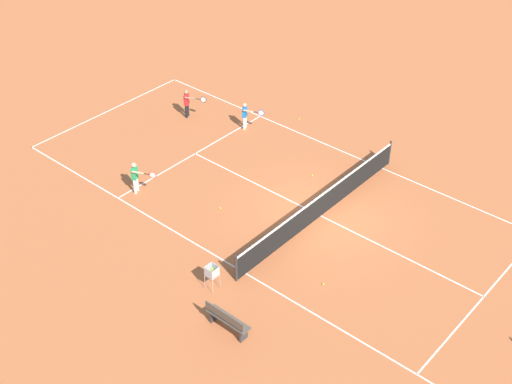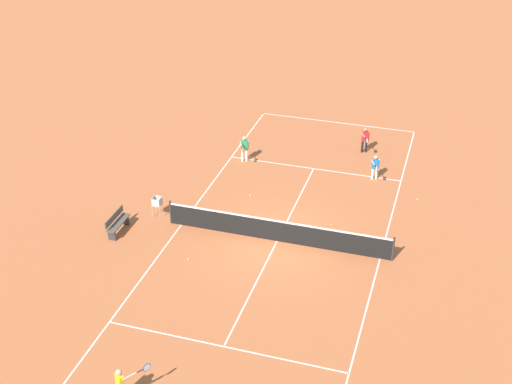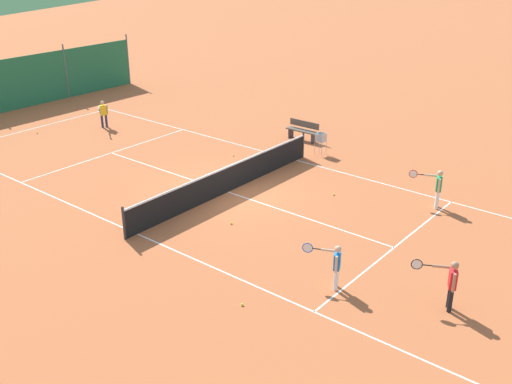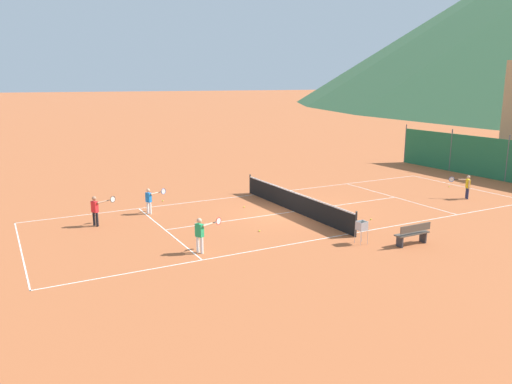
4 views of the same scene
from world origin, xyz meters
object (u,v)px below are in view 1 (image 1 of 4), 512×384
object	(u,v)px
player_far_baseline	(136,175)
player_near_baseline	(246,114)
tennis_ball_by_net_right	(299,119)
tennis_ball_alley_right	(312,176)
tennis_net	(321,205)
ball_hopper	(212,272)
tennis_ball_far_corner	(323,284)
player_near_service	(187,101)
tennis_ball_service_box	(220,208)
courtside_bench	(227,320)

from	to	relation	value
player_far_baseline	player_near_baseline	xyz separation A→B (m)	(-6.24, -0.04, -0.05)
tennis_ball_by_net_right	tennis_ball_alley_right	xyz separation A→B (m)	(3.17, 3.13, 0.00)
tennis_net	ball_hopper	bearing A→B (deg)	-3.85
tennis_ball_by_net_right	tennis_ball_far_corner	distance (m)	10.63
player_near_service	ball_hopper	xyz separation A→B (m)	(7.28, 8.44, -0.10)
tennis_net	player_far_baseline	distance (m)	7.00
tennis_net	tennis_ball_service_box	xyz separation A→B (m)	(2.09, -3.04, -0.47)
tennis_ball_far_corner	ball_hopper	world-z (taller)	ball_hopper
tennis_ball_by_net_right	tennis_ball_service_box	bearing A→B (deg)	14.72
tennis_net	ball_hopper	xyz separation A→B (m)	(5.30, -0.36, 0.16)
player_far_baseline	tennis_ball_service_box	world-z (taller)	player_far_baseline
player_far_baseline	tennis_ball_alley_right	distance (m)	6.82
player_far_baseline	tennis_ball_service_box	size ratio (longest dim) A/B	19.82
tennis_ball_service_box	tennis_ball_alley_right	size ratio (longest dim) A/B	1.00
player_near_service	tennis_ball_far_corner	distance (m)	12.09
player_far_baseline	ball_hopper	bearing A→B (deg)	71.42
courtside_bench	player_near_baseline	bearing A→B (deg)	-141.13
player_near_baseline	tennis_ball_alley_right	world-z (taller)	player_near_baseline
tennis_ball_alley_right	tennis_ball_far_corner	world-z (taller)	same
tennis_ball_far_corner	tennis_ball_by_net_right	bearing A→B (deg)	-137.77
tennis_net	tennis_ball_far_corner	xyz separation A→B (m)	(2.88, 2.25, -0.47)
tennis_ball_by_net_right	tennis_ball_service_box	world-z (taller)	same
tennis_ball_service_box	tennis_ball_far_corner	bearing A→B (deg)	81.43
player_near_service	tennis_ball_by_net_right	xyz separation A→B (m)	(-3.01, 3.90, -0.73)
tennis_net	tennis_ball_by_net_right	world-z (taller)	tennis_net
player_far_baseline	ball_hopper	world-z (taller)	player_far_baseline
tennis_ball_by_net_right	courtside_bench	distance (m)	12.91
ball_hopper	player_near_baseline	bearing A→B (deg)	-144.58
player_near_service	courtside_bench	size ratio (longest dim) A/B	0.87
player_far_baseline	tennis_ball_service_box	bearing A→B (deg)	112.18
tennis_ball_alley_right	tennis_ball_far_corner	size ratio (longest dim) A/B	1.00
tennis_net	tennis_ball_alley_right	world-z (taller)	tennis_net
player_far_baseline	tennis_ball_by_net_right	bearing A→B (deg)	171.50
player_far_baseline	courtside_bench	bearing A→B (deg)	68.00
tennis_ball_service_box	tennis_ball_far_corner	world-z (taller)	same
player_far_baseline	tennis_ball_service_box	distance (m)	3.43
tennis_ball_by_net_right	tennis_ball_alley_right	distance (m)	4.45
player_near_service	tennis_ball_alley_right	size ratio (longest dim) A/B	19.87
tennis_ball_service_box	tennis_ball_far_corner	xyz separation A→B (m)	(0.80, 5.29, 0.00)
tennis_net	tennis_ball_by_net_right	bearing A→B (deg)	-135.54
tennis_ball_alley_right	ball_hopper	distance (m)	7.28
ball_hopper	courtside_bench	size ratio (longest dim) A/B	0.59
player_near_baseline	tennis_ball_by_net_right	size ratio (longest dim) A/B	18.39
tennis_ball_alley_right	ball_hopper	bearing A→B (deg)	11.20
tennis_net	courtside_bench	world-z (taller)	tennis_net
courtside_bench	tennis_ball_alley_right	bearing A→B (deg)	-159.63
tennis_ball_by_net_right	courtside_bench	bearing A→B (deg)	28.53
tennis_ball_far_corner	ball_hopper	xyz separation A→B (m)	(2.41, -2.60, 0.63)
player_near_service	tennis_ball_service_box	xyz separation A→B (m)	(4.07, 5.76, -0.73)
player_far_baseline	tennis_ball_by_net_right	size ratio (longest dim) A/B	19.82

